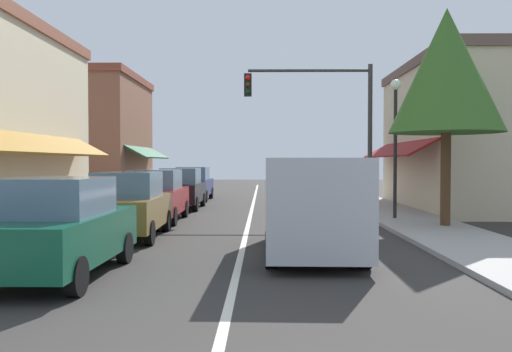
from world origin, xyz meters
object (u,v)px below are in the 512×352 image
object	(u,v)px
parked_car_third_left	(156,196)
tree_right_near	(447,71)
parked_car_distant_left	(193,184)
van_in_lane	(312,203)
parked_car_far_left	(181,189)
traffic_signal_mast_arm	(327,111)
parked_car_nearest_left	(59,228)
parked_car_second_left	(129,205)
street_lamp_right_mid	(395,126)

from	to	relation	value
parked_car_third_left	tree_right_near	distance (m)	10.19
parked_car_distant_left	van_in_lane	world-z (taller)	van_in_lane
parked_car_far_left	tree_right_near	world-z (taller)	tree_right_near
tree_right_near	traffic_signal_mast_arm	bearing A→B (deg)	118.58
parked_car_nearest_left	parked_car_distant_left	xyz separation A→B (m)	(-0.10, 19.10, 0.00)
parked_car_nearest_left	van_in_lane	size ratio (longest dim) A/B	0.79
parked_car_far_left	traffic_signal_mast_arm	bearing A→B (deg)	-14.33
tree_right_near	parked_car_second_left	bearing A→B (deg)	-167.60
parked_car_third_left	parked_car_far_left	world-z (taller)	same
parked_car_far_left	traffic_signal_mast_arm	distance (m)	7.11
parked_car_third_left	van_in_lane	world-z (taller)	van_in_lane
parked_car_second_left	parked_car_far_left	bearing A→B (deg)	88.36
parked_car_second_left	traffic_signal_mast_arm	size ratio (longest dim) A/B	0.69
van_in_lane	parked_car_far_left	bearing A→B (deg)	113.34
parked_car_far_left	van_in_lane	xyz separation A→B (m)	(4.65, -11.48, 0.27)
parked_car_distant_left	street_lamp_right_mid	xyz separation A→B (m)	(8.21, -10.05, 2.38)
parked_car_third_left	tree_right_near	world-z (taller)	tree_right_near
van_in_lane	street_lamp_right_mid	world-z (taller)	street_lamp_right_mid
parked_car_distant_left	van_in_lane	distance (m)	17.31
parked_car_far_left	parked_car_second_left	bearing A→B (deg)	-90.16
parked_car_second_left	traffic_signal_mast_arm	xyz separation A→B (m)	(6.18, 7.41, 3.19)
tree_right_near	parked_car_nearest_left	bearing A→B (deg)	-142.65
parked_car_nearest_left	parked_car_third_left	size ratio (longest dim) A/B	1.00
tree_right_near	van_in_lane	bearing A→B (deg)	-134.65
traffic_signal_mast_arm	street_lamp_right_mid	distance (m)	3.92
parked_car_nearest_left	parked_car_second_left	distance (m)	4.96
parked_car_distant_left	tree_right_near	xyz separation A→B (m)	(9.23, -12.13, 3.90)
parked_car_nearest_left	traffic_signal_mast_arm	bearing A→B (deg)	64.29
parked_car_third_left	parked_car_far_left	xyz separation A→B (m)	(0.10, 4.95, 0.00)
parked_car_nearest_left	parked_car_third_left	distance (m)	9.00
van_in_lane	tree_right_near	xyz separation A→B (m)	(4.44, 4.50, 3.63)
parked_car_nearest_left	parked_car_second_left	size ratio (longest dim) A/B	1.00
tree_right_near	parked_car_far_left	bearing A→B (deg)	142.49
street_lamp_right_mid	parked_car_far_left	bearing A→B (deg)	148.78
parked_car_second_left	parked_car_third_left	bearing A→B (deg)	89.57
parked_car_nearest_left	parked_car_distant_left	size ratio (longest dim) A/B	1.00
parked_car_second_left	parked_car_far_left	distance (m)	8.99
parked_car_distant_left	tree_right_near	world-z (taller)	tree_right_near
parked_car_second_left	parked_car_distant_left	xyz separation A→B (m)	(-0.10, 14.14, 0.00)
van_in_lane	tree_right_near	size ratio (longest dim) A/B	0.78
parked_car_third_left	van_in_lane	xyz separation A→B (m)	(4.75, -6.53, 0.27)
parked_car_far_left	parked_car_nearest_left	bearing A→B (deg)	-90.10
van_in_lane	traffic_signal_mast_arm	distance (m)	10.43
traffic_signal_mast_arm	tree_right_near	xyz separation A→B (m)	(2.95, -5.41, 0.70)
parked_car_far_left	parked_car_distant_left	world-z (taller)	same
street_lamp_right_mid	parked_car_distant_left	bearing A→B (deg)	129.25
parked_car_second_left	parked_car_distant_left	distance (m)	14.14
parked_car_far_left	van_in_lane	bearing A→B (deg)	-67.90
parked_car_far_left	traffic_signal_mast_arm	size ratio (longest dim) A/B	0.69
parked_car_distant_left	traffic_signal_mast_arm	xyz separation A→B (m)	(6.28, -6.73, 3.19)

